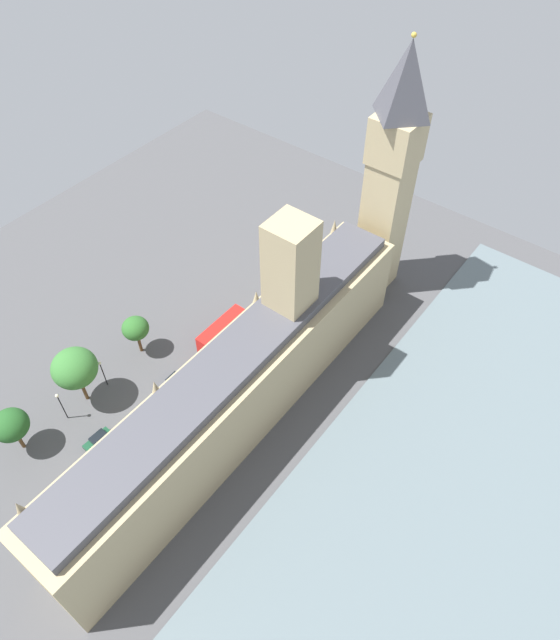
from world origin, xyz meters
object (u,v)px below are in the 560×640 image
object	(u,v)px
car_blue_near_tower	(173,381)
street_lamp_far_end	(102,369)
car_white_corner	(280,293)
plane_tree_midblock	(10,425)
street_lamp_slot_10	(60,402)
pedestrian_trailing	(287,310)
car_silver_by_river_gate	(52,500)
plane_tree_kerbside	(135,328)
clock_tower	(391,174)
car_dark_green_leading	(98,440)
plane_tree_under_trees	(75,368)
parliament_building	(243,381)
double_decker_bus_opposite_hall	(222,332)

from	to	relation	value
car_blue_near_tower	street_lamp_far_end	world-z (taller)	street_lamp_far_end
car_white_corner	plane_tree_midblock	world-z (taller)	plane_tree_midblock
street_lamp_far_end	street_lamp_slot_10	distance (m)	8.32
pedestrian_trailing	street_lamp_far_end	xyz separation A→B (m)	(13.94, 31.90, 3.63)
car_silver_by_river_gate	plane_tree_kerbside	distance (m)	30.02
clock_tower	car_silver_by_river_gate	size ratio (longest dim) A/B	10.56
clock_tower	street_lamp_far_end	world-z (taller)	clock_tower
car_dark_green_leading	plane_tree_under_trees	bearing A→B (deg)	-26.13
car_white_corner	car_dark_green_leading	world-z (taller)	same
parliament_building	double_decker_bus_opposite_hall	distance (m)	16.98
street_lamp_far_end	double_decker_bus_opposite_hall	bearing A→B (deg)	-115.59
street_lamp_slot_10	car_blue_near_tower	bearing A→B (deg)	-120.15
parliament_building	car_silver_by_river_gate	size ratio (longest dim) A/B	15.97
parliament_building	plane_tree_midblock	world-z (taller)	parliament_building
double_decker_bus_opposite_hall	plane_tree_kerbside	distance (m)	14.89
car_white_corner	car_blue_near_tower	bearing A→B (deg)	-93.93
car_silver_by_river_gate	plane_tree_midblock	bearing A→B (deg)	-17.50
parliament_building	pedestrian_trailing	xyz separation A→B (m)	(8.11, -21.95, -8.08)
clock_tower	pedestrian_trailing	size ratio (longest dim) A/B	30.49
double_decker_bus_opposite_hall	car_dark_green_leading	bearing A→B (deg)	86.95
car_blue_near_tower	parliament_building	bearing A→B (deg)	-168.44
double_decker_bus_opposite_hall	car_blue_near_tower	world-z (taller)	double_decker_bus_opposite_hall
parliament_building	car_white_corner	size ratio (longest dim) A/B	14.93
double_decker_bus_opposite_hall	car_white_corner	bearing A→B (deg)	-93.82
street_lamp_far_end	car_dark_green_leading	bearing A→B (deg)	132.59
car_dark_green_leading	plane_tree_midblock	size ratio (longest dim) A/B	0.55
street_lamp_far_end	plane_tree_kerbside	bearing A→B (deg)	-83.59
street_lamp_far_end	car_silver_by_river_gate	bearing A→B (deg)	118.11
clock_tower	pedestrian_trailing	xyz separation A→B (m)	(8.13, 17.74, -23.72)
double_decker_bus_opposite_hall	plane_tree_midblock	world-z (taller)	plane_tree_midblock
clock_tower	plane_tree_kerbside	size ratio (longest dim) A/B	5.99
parliament_building	plane_tree_midblock	xyz separation A→B (m)	(23.27, 25.76, -2.66)
car_dark_green_leading	pedestrian_trailing	world-z (taller)	car_dark_green_leading
street_lamp_far_end	clock_tower	bearing A→B (deg)	-113.97
plane_tree_under_trees	car_blue_near_tower	bearing A→B (deg)	-130.89
parliament_building	car_blue_near_tower	bearing A→B (deg)	12.81
car_white_corner	parliament_building	bearing A→B (deg)	-65.35
double_decker_bus_opposite_hall	car_silver_by_river_gate	bearing A→B (deg)	91.63
car_dark_green_leading	pedestrian_trailing	xyz separation A→B (m)	(-6.39, -40.11, -0.19)
car_dark_green_leading	plane_tree_midblock	world-z (taller)	plane_tree_midblock
double_decker_bus_opposite_hall	plane_tree_kerbside	bearing A→B (deg)	46.11
plane_tree_kerbside	street_lamp_far_end	distance (m)	8.89
car_white_corner	plane_tree_under_trees	distance (m)	40.52
parliament_building	street_lamp_slot_10	xyz separation A→B (m)	(22.07, 18.27, -4.26)
street_lamp_far_end	parliament_building	bearing A→B (deg)	-155.72
car_white_corner	car_blue_near_tower	xyz separation A→B (m)	(1.41, 27.55, -0.00)
clock_tower	street_lamp_slot_10	bearing A→B (deg)	69.14
car_dark_green_leading	plane_tree_midblock	xyz separation A→B (m)	(8.77, 7.60, 5.23)
car_silver_by_river_gate	street_lamp_slot_10	distance (m)	14.95
parliament_building	street_lamp_slot_10	world-z (taller)	parliament_building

